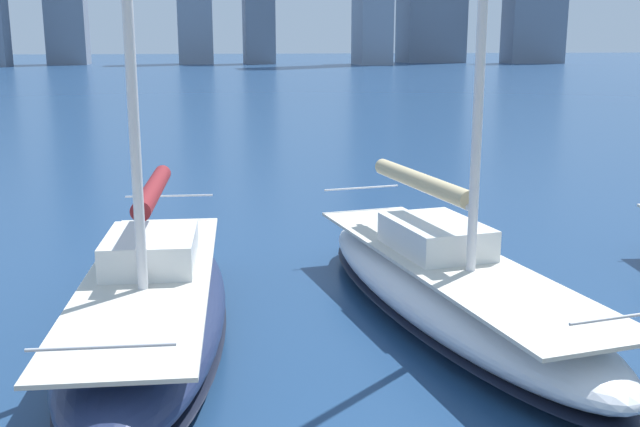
% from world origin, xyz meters
% --- Properties ---
extents(sailboat_tan, '(3.65, 9.76, 11.98)m').
position_xyz_m(sailboat_tan, '(-2.91, -7.35, 0.67)').
color(sailboat_tan, white).
rests_on(sailboat_tan, ground).
extents(sailboat_maroon, '(3.20, 9.15, 11.46)m').
position_xyz_m(sailboat_maroon, '(2.29, -7.25, 0.68)').
color(sailboat_maroon, navy).
rests_on(sailboat_maroon, ground).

